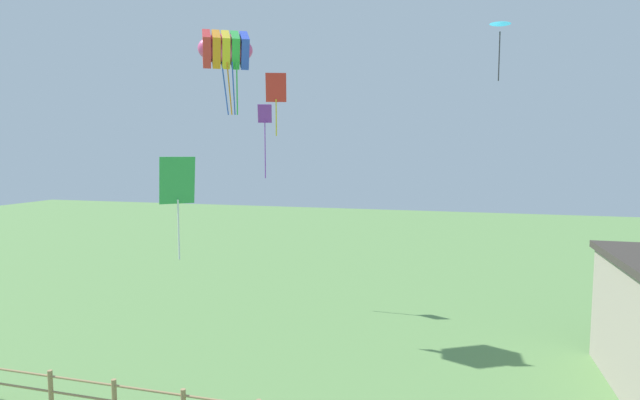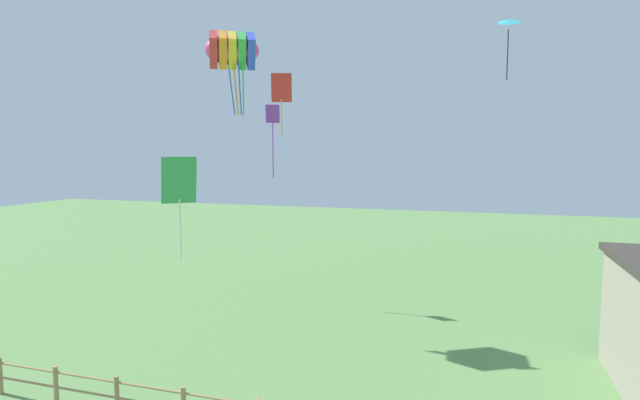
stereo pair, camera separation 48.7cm
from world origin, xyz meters
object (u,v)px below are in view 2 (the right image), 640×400
object	(u,v)px
kite_green_diamond	(179,187)
kite_red_diamond	(281,93)
kite_cyan_delta	(509,25)
kite_purple_streamer	(273,126)
kite_rainbow_parafoil	(232,50)

from	to	relation	value
kite_green_diamond	kite_red_diamond	world-z (taller)	kite_red_diamond
kite_red_diamond	kite_cyan_delta	world-z (taller)	kite_cyan_delta
kite_red_diamond	kite_purple_streamer	size ratio (longest dim) A/B	0.68
kite_red_diamond	kite_purple_streamer	world-z (taller)	kite_red_diamond
kite_rainbow_parafoil	kite_purple_streamer	size ratio (longest dim) A/B	0.98
kite_rainbow_parafoil	kite_red_diamond	xyz separation A→B (m)	(2.41, -0.47, -1.89)
kite_rainbow_parafoil	kite_green_diamond	distance (m)	8.81
kite_green_diamond	kite_red_diamond	size ratio (longest dim) A/B	1.20
kite_rainbow_parafoil	kite_cyan_delta	distance (m)	11.55
kite_red_diamond	kite_green_diamond	bearing A→B (deg)	-96.02
kite_rainbow_parafoil	kite_cyan_delta	bearing A→B (deg)	16.21
kite_rainbow_parafoil	kite_purple_streamer	bearing A→B (deg)	87.99
kite_green_diamond	kite_purple_streamer	size ratio (longest dim) A/B	0.81
kite_green_diamond	kite_cyan_delta	world-z (taller)	kite_cyan_delta
kite_rainbow_parafoil	kite_red_diamond	world-z (taller)	kite_rainbow_parafoil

